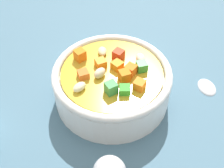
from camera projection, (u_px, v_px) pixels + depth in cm
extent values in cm
cube|color=#42667A|center=(112.00, 102.00, 41.42)|extent=(140.00, 140.00, 2.00)
cylinder|color=white|center=(112.00, 86.00, 39.11)|extent=(15.28, 15.28, 4.35)
torus|color=white|center=(112.00, 73.00, 37.30)|extent=(15.38, 15.38, 1.01)
cylinder|color=gold|center=(112.00, 74.00, 37.37)|extent=(13.10, 13.10, 0.40)
ellipsoid|color=beige|center=(140.00, 58.00, 38.34)|extent=(2.04, 2.08, 0.97)
cube|color=orange|center=(140.00, 84.00, 35.08)|extent=(1.46, 1.46, 1.13)
cube|color=orange|center=(80.00, 55.00, 38.42)|extent=(1.51, 1.51, 1.46)
cube|color=orange|center=(83.00, 74.00, 36.35)|extent=(1.72, 1.72, 0.92)
cube|color=red|center=(118.00, 55.00, 38.50)|extent=(1.34, 1.34, 1.38)
ellipsoid|color=beige|center=(79.00, 87.00, 34.91)|extent=(1.82, 1.20, 0.89)
cube|color=orange|center=(131.00, 70.00, 36.64)|extent=(1.35, 1.35, 1.29)
cube|color=#34853F|center=(111.00, 88.00, 34.43)|extent=(1.63, 1.63, 1.46)
cube|color=green|center=(142.00, 66.00, 37.13)|extent=(1.77, 1.77, 1.20)
ellipsoid|color=beige|center=(102.00, 51.00, 39.46)|extent=(2.06, 2.07, 0.76)
cube|color=orange|center=(119.00, 66.00, 37.32)|extent=(1.41, 1.41, 0.99)
cube|color=#2E9226|center=(125.00, 90.00, 34.60)|extent=(1.79, 1.79, 0.91)
cube|color=orange|center=(123.00, 77.00, 35.75)|extent=(1.73, 1.73, 1.37)
ellipsoid|color=beige|center=(100.00, 73.00, 36.35)|extent=(1.82, 1.21, 1.14)
cube|color=orange|center=(100.00, 63.00, 37.64)|extent=(1.70, 1.70, 1.03)
ellipsoid|color=silver|center=(207.00, 85.00, 41.57)|extent=(4.05, 4.15, 0.92)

